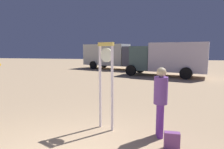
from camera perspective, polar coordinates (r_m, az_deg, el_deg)
The scene contains 5 objects.
standing_clock at distance 5.18m, azimuth -1.78°, elevation -0.78°, with size 0.48×0.28×2.39m.
person_near_clock at distance 4.93m, azimuth 14.30°, elevation -6.98°, with size 0.34×0.34×1.77m.
backpack at distance 4.65m, azimuth 17.43°, elevation -18.41°, with size 0.34×0.19×0.40m.
box_truck_near at distance 16.52m, azimuth 16.64°, elevation 4.85°, with size 6.73×4.18×2.75m.
box_truck_far at distance 21.79m, azimuth 0.08°, elevation 5.79°, with size 7.46×4.61×2.81m.
Camera 1 is at (1.71, -2.99, 2.20)m, focal length 30.60 mm.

